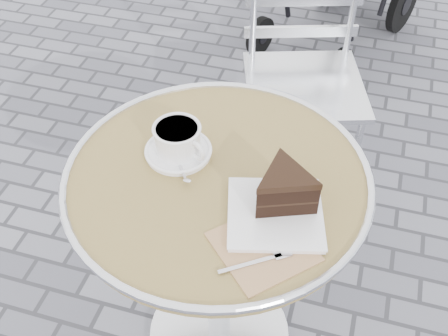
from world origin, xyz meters
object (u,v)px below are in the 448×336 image
(cake_plate_set, at_px, (282,195))
(bistro_chair, at_px, (303,48))
(cappuccino_set, at_px, (178,142))
(cafe_table, at_px, (218,222))

(cake_plate_set, xyz_separation_m, bistro_chair, (-0.11, 0.91, -0.22))
(cappuccino_set, distance_m, bistro_chair, 0.84)
(cake_plate_set, bearing_deg, cafe_table, 143.86)
(cafe_table, height_order, cappuccino_set, cappuccino_set)
(cake_plate_set, height_order, bistro_chair, bistro_chair)
(cake_plate_set, bearing_deg, cappuccino_set, 143.43)
(bistro_chair, bearing_deg, cappuccino_set, -120.03)
(cappuccino_set, xyz_separation_m, cake_plate_set, (0.27, -0.11, 0.01))
(cake_plate_set, distance_m, bistro_chair, 0.94)
(cafe_table, xyz_separation_m, cake_plate_set, (0.16, -0.06, 0.21))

